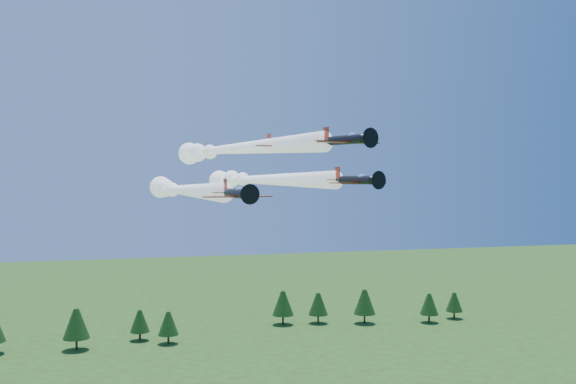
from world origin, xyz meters
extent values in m
cylinder|color=black|center=(2.84, -8.07, 50.50)|extent=(2.81, 5.83, 1.07)
cone|color=black|center=(3.89, -11.28, 50.50)|extent=(1.32, 1.25, 1.07)
cone|color=black|center=(4.09, -11.89, 50.50)|extent=(0.60, 0.60, 0.47)
cylinder|color=black|center=(4.14, -12.06, 50.50)|extent=(2.15, 0.74, 2.25)
cube|color=#B8341B|center=(2.97, -8.48, 50.16)|extent=(7.98, 3.83, 0.13)
cube|color=#B8341B|center=(1.66, -4.46, 50.55)|extent=(3.24, 1.83, 0.07)
cube|color=#B8341B|center=(1.63, -4.36, 51.41)|extent=(0.41, 1.00, 1.55)
ellipsoid|color=#82A4C9|center=(3.14, -8.99, 50.93)|extent=(1.13, 1.46, 0.67)
sphere|color=white|center=(-7.91, 24.90, 50.50)|extent=(2.30, 2.30, 2.30)
sphere|color=white|center=(-9.25, 28.99, 50.50)|extent=(3.00, 3.00, 3.00)
sphere|color=white|center=(-10.58, 33.08, 50.50)|extent=(3.70, 3.70, 3.70)
cylinder|color=black|center=(-8.66, -1.66, 44.31)|extent=(2.13, 6.15, 1.12)
cone|color=black|center=(-8.06, -5.14, 44.31)|extent=(1.28, 1.18, 1.12)
cone|color=black|center=(-7.95, -5.80, 44.31)|extent=(0.57, 0.58, 0.49)
cylinder|color=black|center=(-7.91, -5.99, 44.31)|extent=(2.33, 0.44, 2.35)
cube|color=#B8341B|center=(-8.58, -2.10, 43.96)|extent=(8.43, 2.90, 0.13)
cube|color=#B8341B|center=(-9.34, 2.26, 44.37)|extent=(3.36, 1.49, 0.08)
cube|color=#B8341B|center=(-9.36, 2.37, 45.27)|extent=(0.28, 1.07, 1.63)
ellipsoid|color=#82A4C9|center=(-8.49, -2.65, 44.76)|extent=(1.02, 1.46, 0.70)
sphere|color=white|center=(-13.88, 28.56, 44.31)|extent=(2.30, 2.30, 2.30)
sphere|color=white|center=(-14.51, 32.21, 44.31)|extent=(3.00, 3.00, 3.00)
sphere|color=white|center=(-15.14, 35.86, 44.31)|extent=(3.70, 3.70, 3.70)
cylinder|color=black|center=(7.89, 1.87, 45.88)|extent=(2.94, 6.14, 1.13)
cone|color=black|center=(8.98, -1.51, 45.88)|extent=(1.38, 1.31, 1.13)
cone|color=black|center=(9.19, -2.16, 45.88)|extent=(0.63, 0.63, 0.50)
cylinder|color=black|center=(9.25, -2.34, 45.88)|extent=(2.27, 0.77, 2.37)
cube|color=#B8341B|center=(8.03, 1.44, 45.52)|extent=(8.40, 4.01, 0.14)
cube|color=#B8341B|center=(6.66, 5.67, 45.94)|extent=(3.40, 1.92, 0.08)
cube|color=#B8341B|center=(6.63, 5.78, 46.84)|extent=(0.43, 1.05, 1.63)
ellipsoid|color=#82A4C9|center=(8.20, 0.90, 46.33)|extent=(1.19, 1.54, 0.70)
sphere|color=white|center=(-1.78, 31.82, 45.88)|extent=(2.30, 2.30, 2.30)
sphere|color=white|center=(-2.95, 35.45, 45.88)|extent=(3.00, 3.00, 3.00)
sphere|color=white|center=(-4.12, 39.09, 45.88)|extent=(3.70, 3.70, 3.70)
cylinder|color=black|center=(-0.92, 6.89, 50.74)|extent=(2.34, 5.62, 1.03)
cone|color=black|center=(-0.13, 3.75, 50.74)|extent=(1.22, 1.14, 1.03)
cone|color=black|center=(0.02, 3.16, 50.74)|extent=(0.55, 0.56, 0.45)
cylinder|color=black|center=(0.06, 2.99, 50.74)|extent=(2.10, 0.56, 2.15)
cube|color=#B8341B|center=(-0.82, 6.49, 50.41)|extent=(7.70, 3.19, 0.12)
cube|color=#B8341B|center=(-1.81, 10.42, 50.79)|extent=(3.10, 1.57, 0.07)
cube|color=#B8341B|center=(-1.83, 10.52, 51.61)|extent=(0.33, 0.97, 1.49)
ellipsoid|color=#82A4C9|center=(-0.70, 5.99, 51.15)|extent=(1.02, 1.37, 0.64)
cylinder|color=#382314|center=(-33.04, 102.89, 1.56)|extent=(0.60, 0.60, 3.11)
cone|color=#163710|center=(-33.04, 102.89, 7.12)|extent=(7.12, 7.12, 8.01)
cylinder|color=#382314|center=(73.68, 107.98, 1.29)|extent=(0.60, 0.60, 2.59)
cone|color=#163710|center=(73.68, 107.98, 5.92)|extent=(5.92, 5.92, 6.66)
cylinder|color=#382314|center=(-16.27, 108.76, 1.21)|extent=(0.60, 0.60, 2.43)
cone|color=#163710|center=(-16.27, 108.76, 5.54)|extent=(5.54, 5.54, 6.24)
cylinder|color=#382314|center=(-8.72, 103.04, 1.25)|extent=(0.60, 0.60, 2.51)
cone|color=#163710|center=(-8.72, 103.04, 5.73)|extent=(5.73, 5.73, 6.44)
cylinder|color=#382314|center=(53.32, 112.15, 1.51)|extent=(0.60, 0.60, 3.02)
cone|color=#163710|center=(53.32, 112.15, 6.90)|extent=(6.90, 6.90, 7.76)
cylinder|color=#382314|center=(84.32, 111.03, 1.20)|extent=(0.60, 0.60, 2.39)
cone|color=#163710|center=(84.32, 111.03, 5.47)|extent=(5.47, 5.47, 6.16)
cylinder|color=#382314|center=(39.18, 116.17, 1.36)|extent=(0.60, 0.60, 2.71)
cone|color=#163710|center=(39.18, 116.17, 6.20)|extent=(6.20, 6.20, 6.97)
cylinder|color=#382314|center=(27.96, 117.39, 1.48)|extent=(0.60, 0.60, 2.95)
cone|color=#163710|center=(27.96, 117.39, 6.75)|extent=(6.75, 6.75, 7.60)
camera|label=1|loc=(-22.45, -76.74, 46.17)|focal=40.00mm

